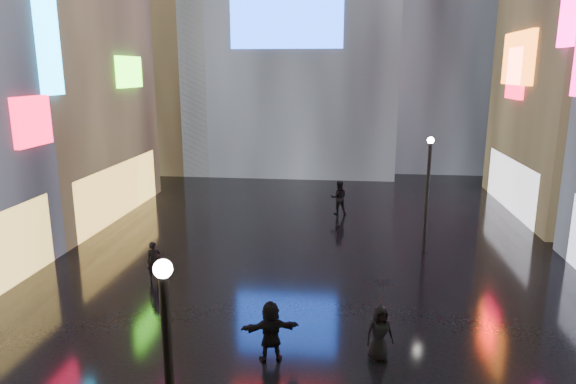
# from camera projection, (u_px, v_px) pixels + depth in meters

# --- Properties ---
(ground) EXTENTS (140.00, 140.00, 0.00)m
(ground) POSITION_uv_depth(u_px,v_px,m) (310.00, 263.00, 21.92)
(ground) COLOR black
(ground) RESTS_ON ground
(building_left_far) EXTENTS (10.28, 12.00, 22.00)m
(building_left_far) POSITION_uv_depth(u_px,v_px,m) (17.00, 12.00, 26.97)
(building_left_far) COLOR black
(building_left_far) RESTS_ON ground
(tower_flank_left) EXTENTS (10.00, 10.00, 26.00)m
(tower_flank_left) POSITION_uv_depth(u_px,v_px,m) (160.00, 7.00, 41.74)
(tower_flank_left) COLOR black
(tower_flank_left) RESTS_ON ground
(lamp_far) EXTENTS (0.30, 0.30, 5.20)m
(lamp_far) POSITION_uv_depth(u_px,v_px,m) (428.00, 188.00, 22.73)
(lamp_far) COLOR black
(lamp_far) RESTS_ON ground
(pedestrian_4) EXTENTS (0.92, 0.74, 1.63)m
(pedestrian_4) POSITION_uv_depth(u_px,v_px,m) (380.00, 333.00, 14.42)
(pedestrian_4) COLOR black
(pedestrian_4) RESTS_ON ground
(pedestrian_5) EXTENTS (1.74, 0.95, 1.78)m
(pedestrian_5) POSITION_uv_depth(u_px,v_px,m) (271.00, 332.00, 14.34)
(pedestrian_5) COLOR black
(pedestrian_5) RESTS_ON ground
(pedestrian_6) EXTENTS (0.68, 0.61, 1.55)m
(pedestrian_6) POSITION_uv_depth(u_px,v_px,m) (154.00, 261.00, 19.94)
(pedestrian_6) COLOR black
(pedestrian_6) RESTS_ON ground
(pedestrian_7) EXTENTS (1.01, 0.83, 1.92)m
(pedestrian_7) POSITION_uv_depth(u_px,v_px,m) (339.00, 198.00, 29.11)
(pedestrian_7) COLOR black
(pedestrian_7) RESTS_ON ground
(umbrella_2) EXTENTS (1.26, 1.26, 0.81)m
(umbrella_2) POSITION_uv_depth(u_px,v_px,m) (381.00, 293.00, 14.14)
(umbrella_2) COLOR black
(umbrella_2) RESTS_ON pedestrian_4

